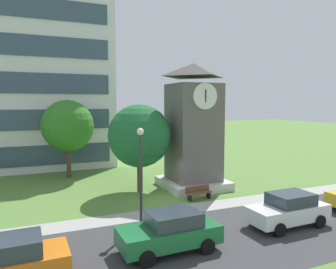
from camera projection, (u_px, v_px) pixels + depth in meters
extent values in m
plane|color=#567F38|center=(164.00, 200.00, 20.79)|extent=(160.00, 160.00, 0.00)
cube|color=#38383A|center=(218.00, 239.00, 14.79)|extent=(120.00, 7.20, 0.01)
cube|color=#9E9E99|center=(178.00, 210.00, 18.82)|extent=(120.00, 1.60, 0.01)
cube|color=silver|center=(9.00, 86.00, 32.96)|extent=(19.24, 12.89, 16.00)
cube|color=#384C60|center=(8.00, 157.00, 27.63)|extent=(17.70, 0.10, 1.80)
cube|color=#384C60|center=(6.00, 120.00, 27.32)|extent=(17.70, 0.10, 1.80)
cube|color=#384C60|center=(4.00, 82.00, 27.01)|extent=(17.70, 0.10, 1.80)
cube|color=#384C60|center=(2.00, 43.00, 26.70)|extent=(17.70, 0.10, 1.80)
cube|color=#384C60|center=(0.00, 4.00, 26.39)|extent=(17.70, 0.10, 1.80)
cube|color=#605B56|center=(193.00, 136.00, 23.67)|extent=(3.30, 3.30, 7.65)
cube|color=beige|center=(193.00, 183.00, 24.02)|extent=(4.45, 4.45, 0.60)
pyramid|color=#4D4945|center=(194.00, 70.00, 23.21)|extent=(3.62, 3.62, 0.98)
cylinder|color=white|center=(205.00, 96.00, 21.83)|extent=(1.81, 0.12, 1.81)
cylinder|color=white|center=(214.00, 97.00, 24.06)|extent=(0.12, 1.81, 1.81)
cube|color=black|center=(206.00, 94.00, 21.75)|extent=(0.09, 0.06, 0.54)
cube|color=black|center=(206.00, 96.00, 21.75)|extent=(0.06, 0.04, 0.82)
cube|color=brown|center=(199.00, 193.00, 20.86)|extent=(1.83, 0.60, 0.06)
cube|color=brown|center=(197.00, 189.00, 21.03)|extent=(1.80, 0.17, 0.40)
cube|color=black|center=(190.00, 198.00, 20.56)|extent=(0.11, 0.44, 0.45)
cube|color=black|center=(208.00, 195.00, 21.20)|extent=(0.11, 0.44, 0.45)
cylinder|color=#333338|center=(141.00, 181.00, 16.32)|extent=(0.14, 0.14, 4.65)
sphere|color=#F2EFCC|center=(140.00, 132.00, 16.07)|extent=(0.36, 0.36, 0.36)
cylinder|color=#513823|center=(140.00, 175.00, 22.64)|extent=(0.39, 0.39, 2.46)
sphere|color=#1F6432|center=(140.00, 136.00, 22.37)|extent=(4.39, 4.39, 4.39)
cylinder|color=#513823|center=(21.00, 155.00, 29.94)|extent=(0.37, 0.37, 2.92)
sphere|color=#355F26|center=(20.00, 128.00, 29.69)|extent=(3.10, 3.10, 3.10)
cylinder|color=#513823|center=(69.00, 161.00, 26.96)|extent=(0.37, 0.37, 2.88)
sphere|color=#317525|center=(68.00, 126.00, 26.68)|extent=(4.28, 4.28, 4.28)
cube|color=orange|center=(0.00, 268.00, 10.83)|extent=(4.48, 1.86, 0.76)
cube|color=#2D3842|center=(7.00, 247.00, 10.86)|extent=(2.26, 1.60, 0.60)
cylinder|color=black|center=(43.00, 259.00, 12.22)|extent=(0.66, 0.23, 0.66)
cube|color=#1E6B38|center=(169.00, 235.00, 13.58)|extent=(4.32, 1.97, 0.76)
cube|color=#2D3842|center=(174.00, 218.00, 13.60)|extent=(2.17, 1.69, 0.60)
cylinder|color=black|center=(147.00, 259.00, 12.24)|extent=(0.66, 0.23, 0.66)
cylinder|color=black|center=(132.00, 240.00, 13.91)|extent=(0.66, 0.23, 0.66)
cylinder|color=black|center=(207.00, 246.00, 13.32)|extent=(0.66, 0.23, 0.66)
cylinder|color=black|center=(187.00, 230.00, 14.99)|extent=(0.66, 0.23, 0.66)
cube|color=silver|center=(287.00, 212.00, 16.36)|extent=(4.27, 1.87, 0.76)
cube|color=#2D3842|center=(291.00, 199.00, 16.38)|extent=(2.15, 1.61, 0.60)
cylinder|color=black|center=(279.00, 230.00, 15.07)|extent=(0.66, 0.23, 0.66)
cylinder|color=black|center=(255.00, 218.00, 16.65)|extent=(0.66, 0.23, 0.66)
cylinder|color=black|center=(320.00, 221.00, 16.14)|extent=(0.66, 0.23, 0.66)
cylinder|color=black|center=(293.00, 211.00, 17.72)|extent=(0.66, 0.23, 0.66)
cylinder|color=black|center=(333.00, 202.00, 19.26)|extent=(0.66, 0.23, 0.66)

